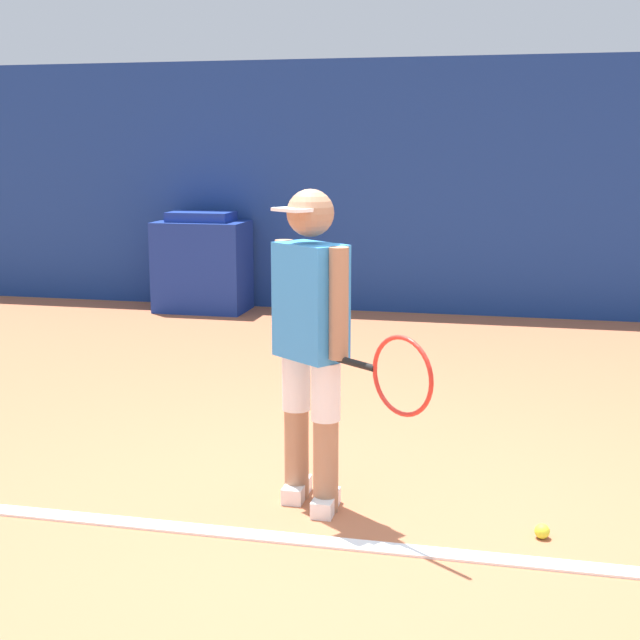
{
  "coord_description": "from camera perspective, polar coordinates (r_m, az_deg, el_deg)",
  "views": [
    {
      "loc": [
        0.72,
        -3.73,
        1.73
      ],
      "look_at": [
        -0.22,
        0.45,
        0.88
      ],
      "focal_mm": 50.0,
      "sensor_mm": 36.0,
      "label": 1
    }
  ],
  "objects": [
    {
      "name": "court_baseline",
      "position": [
        4.03,
        1.2,
        -14.11
      ],
      "size": [
        21.6,
        0.1,
        0.01
      ],
      "color": "white",
      "rests_on": "ground_plane"
    },
    {
      "name": "tennis_player",
      "position": [
        4.18,
        -0.45,
        -1.06
      ],
      "size": [
        0.83,
        0.66,
        1.53
      ],
      "rotation": [
        0.0,
        0.0,
        -0.64
      ],
      "color": "#A37556",
      "rests_on": "ground_plane"
    },
    {
      "name": "tennis_ball",
      "position": [
        4.2,
        14.03,
        -12.98
      ],
      "size": [
        0.07,
        0.07,
        0.07
      ],
      "color": "#D1E533",
      "rests_on": "ground_plane"
    },
    {
      "name": "ground_plane",
      "position": [
        4.18,
        1.67,
        -13.24
      ],
      "size": [
        24.0,
        24.0,
        0.0
      ],
      "primitive_type": "plane",
      "color": "#B76642"
    },
    {
      "name": "back_wall",
      "position": [
        9.17,
        8.28,
        8.34
      ],
      "size": [
        24.0,
        0.1,
        2.57
      ],
      "color": "navy",
      "rests_on": "ground_plane"
    },
    {
      "name": "covered_chair",
      "position": [
        9.4,
        -7.54,
        3.58
      ],
      "size": [
        0.93,
        0.59,
        1.04
      ],
      "color": "navy",
      "rests_on": "ground_plane"
    }
  ]
}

